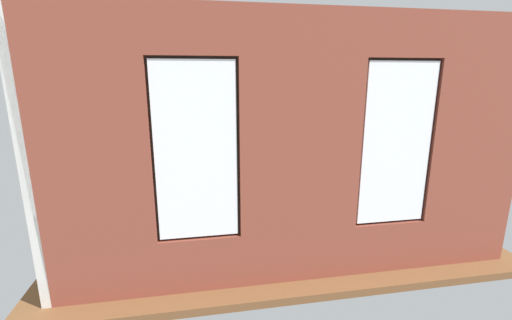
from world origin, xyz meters
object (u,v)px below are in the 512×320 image
media_console (116,208)px  papasan_chair (247,159)px  candle_jar (239,183)px  potted_plant_near_tv (140,206)px  table_plant_small (220,182)px  tv_flatscreen (112,169)px  potted_plant_corner_near_left (333,148)px  coffee_table (239,189)px  potted_plant_mid_room_small (299,177)px  potted_plant_foreground_right (150,152)px  potted_plant_corner_far_left (439,197)px  couch_left (382,194)px  couch_by_window (221,235)px  cup_ceramic (256,181)px  remote_gray (230,185)px  remote_black (245,188)px

media_console → papasan_chair: 3.52m
candle_jar → potted_plant_near_tv: bearing=38.7°
table_plant_small → tv_flatscreen: tv_flatscreen is taller
potted_plant_corner_near_left → coffee_table: bearing=38.4°
potted_plant_mid_room_small → potted_plant_foreground_right: bearing=-21.5°
potted_plant_foreground_right → potted_plant_corner_far_left: bearing=139.3°
table_plant_small → coffee_table: bearing=-160.2°
couch_left → potted_plant_near_tv: bearing=-76.0°
tv_flatscreen → potted_plant_mid_room_small: bearing=-162.5°
table_plant_small → potted_plant_foreground_right: potted_plant_foreground_right is taller
table_plant_small → couch_by_window: bearing=85.9°
couch_left → table_plant_small: size_ratio=7.45×
cup_ceramic → potted_plant_corner_near_left: 3.10m
potted_plant_near_tv → potted_plant_corner_near_left: bearing=-141.5°
couch_left → media_console: couch_left is taller
candle_jar → potted_plant_mid_room_small: bearing=-149.6°
tv_flatscreen → potted_plant_near_tv: 1.15m
media_console → potted_plant_foreground_right: (-0.31, -2.38, 0.43)m
coffee_table → potted_plant_mid_room_small: potted_plant_mid_room_small is taller
cup_ceramic → potted_plant_corner_far_left: bearing=140.5°
tv_flatscreen → candle_jar: bearing=-172.3°
potted_plant_corner_near_left → potted_plant_foreground_right: bearing=0.8°
potted_plant_corner_near_left → couch_by_window: bearing=50.3°
coffee_table → table_plant_small: (0.37, 0.13, 0.20)m
potted_plant_corner_far_left → potted_plant_mid_room_small: bearing=-63.5°
tv_flatscreen → coffee_table: bearing=-172.3°
couch_left → remote_gray: size_ratio=11.86×
couch_left → coffee_table: size_ratio=1.64×
potted_plant_foreground_right → couch_by_window: bearing=109.4°
couch_by_window → couch_left: same height
cup_ceramic → potted_plant_foreground_right: (2.15, -1.93, 0.22)m
remote_black → potted_plant_foreground_right: bearing=29.6°
remote_black → tv_flatscreen: bearing=83.0°
couch_by_window → papasan_chair: size_ratio=1.51×
candle_jar → media_console: bearing=7.8°
candle_jar → potted_plant_mid_room_small: (-1.40, -0.82, -0.19)m
table_plant_small → potted_plant_corner_far_left: (-3.07, 1.66, 0.12)m
media_console → papasan_chair: (-2.58, -2.38, 0.17)m
potted_plant_mid_room_small → potted_plant_corner_far_left: size_ratio=0.37×
couch_left → potted_plant_near_tv: size_ratio=1.64×
remote_black → tv_flatscreen: tv_flatscreen is taller
remote_gray → potted_plant_corner_near_left: (-2.86, -2.04, 0.18)m
remote_black → potted_plant_corner_near_left: (-2.62, -2.28, 0.18)m
remote_black → media_console: (2.21, 0.16, -0.17)m
couch_by_window → coffee_table: bearing=-105.9°
potted_plant_near_tv → papasan_chair: bearing=-121.3°
tv_flatscreen → potted_plant_foreground_right: size_ratio=0.85×
candle_jar → remote_black: candle_jar is taller
remote_gray → remote_black: bearing=119.3°
cup_ceramic → potted_plant_near_tv: bearing=36.5°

